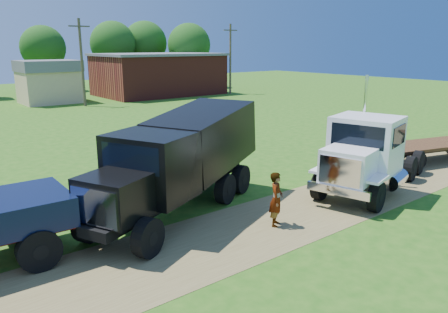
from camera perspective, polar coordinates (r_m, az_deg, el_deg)
ground at (r=16.76m, az=7.61°, el=-7.98°), size 140.00×140.00×0.00m
dirt_track at (r=16.76m, az=7.61°, el=-7.96°), size 120.00×4.20×0.01m
white_semi_tractor at (r=19.83m, az=18.09°, el=0.21°), size 8.57×4.66×5.06m
black_dump_truck at (r=16.85m, az=-5.64°, el=-0.01°), size 9.10×6.11×3.95m
orange_pickup at (r=21.49m, az=-8.69°, el=-1.05°), size 5.14×2.73×1.38m
flatbed_trailer at (r=27.20m, az=26.04°, el=1.18°), size 7.75×4.19×1.90m
spectator_a at (r=15.75m, az=6.85°, el=-5.56°), size 0.87×0.82×1.99m
spectator_b at (r=21.56m, az=-8.06°, el=-0.10°), size 1.23×1.15×2.01m
brick_building at (r=58.63m, az=-8.52°, el=10.61°), size 15.40×10.40×5.30m
tan_shed at (r=53.07m, az=-21.87°, el=9.12°), size 6.20×5.40×4.70m
utility_poles at (r=48.86m, az=-18.08°, el=11.77°), size 42.20×0.28×9.00m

